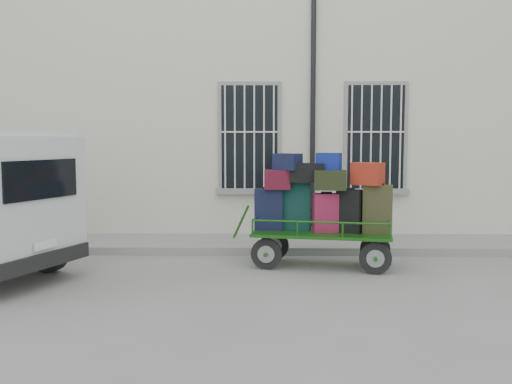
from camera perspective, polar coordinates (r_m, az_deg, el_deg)
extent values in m
plane|color=slate|center=(9.55, 1.30, -8.03)|extent=(80.00, 80.00, 0.00)
cube|color=beige|center=(14.82, 1.17, 8.36)|extent=(24.00, 5.00, 6.00)
cylinder|color=black|center=(12.28, 5.71, 8.05)|extent=(0.11, 0.11, 5.60)
cube|color=black|center=(12.28, -0.66, 5.51)|extent=(1.20, 0.08, 2.20)
cube|color=gray|center=(12.31, -0.65, 0.10)|extent=(1.45, 0.22, 0.12)
cube|color=black|center=(12.50, 11.86, 5.39)|extent=(1.20, 0.08, 2.20)
cube|color=gray|center=(12.53, 11.78, 0.08)|extent=(1.45, 0.22, 0.12)
cube|color=gray|center=(11.69, 1.22, -5.20)|extent=(24.00, 1.70, 0.15)
cylinder|color=black|center=(9.71, 1.05, -6.21)|extent=(0.53, 0.16, 0.53)
cylinder|color=gray|center=(9.71, 1.05, -6.21)|extent=(0.31, 0.15, 0.29)
cylinder|color=black|center=(10.49, 1.85, -5.35)|extent=(0.53, 0.16, 0.53)
cylinder|color=gray|center=(10.49, 1.85, -5.35)|extent=(0.31, 0.15, 0.29)
cylinder|color=black|center=(9.55, 11.86, -6.50)|extent=(0.53, 0.16, 0.53)
cylinder|color=gray|center=(9.55, 11.86, -6.50)|extent=(0.31, 0.15, 0.29)
cylinder|color=black|center=(10.35, 11.82, -5.60)|extent=(0.53, 0.16, 0.53)
cylinder|color=gray|center=(10.35, 11.82, -5.60)|extent=(0.31, 0.15, 0.29)
cube|color=#195313|center=(9.93, 6.63, -4.11)|extent=(2.50, 1.47, 0.05)
cylinder|color=#195313|center=(10.12, -1.50, -2.98)|extent=(0.31, 0.10, 0.60)
cube|color=black|center=(10.03, 1.29, -1.74)|extent=(0.51, 0.28, 0.72)
cube|color=black|center=(9.99, 1.29, 0.41)|extent=(0.22, 0.16, 0.03)
cube|color=#0E332A|center=(10.05, 4.10, -1.37)|extent=(0.52, 0.33, 0.85)
cube|color=black|center=(10.01, 4.12, 1.14)|extent=(0.21, 0.15, 0.03)
cube|color=maroon|center=(9.87, 7.05, -2.07)|extent=(0.47, 0.30, 0.66)
cube|color=black|center=(9.83, 7.07, -0.07)|extent=(0.20, 0.16, 0.03)
cube|color=black|center=(9.86, 9.34, -1.90)|extent=(0.48, 0.41, 0.73)
cube|color=black|center=(9.82, 9.37, 0.31)|extent=(0.18, 0.16, 0.03)
cube|color=#2A2B15|center=(9.86, 12.06, -1.68)|extent=(0.53, 0.39, 0.82)
cube|color=black|center=(9.82, 12.11, 0.79)|extent=(0.21, 0.17, 0.03)
cube|color=#4D0F20|center=(9.91, 2.13, 1.25)|extent=(0.45, 0.28, 0.34)
cube|color=black|center=(9.87, 5.18, 1.94)|extent=(0.63, 0.44, 0.33)
cube|color=black|center=(9.74, 7.47, 1.19)|extent=(0.58, 0.39, 0.33)
cube|color=maroon|center=(9.80, 11.10, 1.80)|extent=(0.59, 0.54, 0.38)
cube|color=black|center=(9.90, 3.16, 3.04)|extent=(0.53, 0.50, 0.29)
cube|color=navy|center=(9.85, 7.30, 3.05)|extent=(0.47, 0.40, 0.29)
cube|color=black|center=(8.74, -20.65, 1.18)|extent=(0.55, 1.36, 0.57)
cube|color=black|center=(8.90, -20.45, -6.43)|extent=(0.78, 1.81, 0.23)
cube|color=white|center=(8.83, -20.30, -4.96)|extent=(0.18, 0.41, 0.12)
cylinder|color=black|center=(10.12, -20.06, -5.58)|extent=(0.73, 0.46, 0.70)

